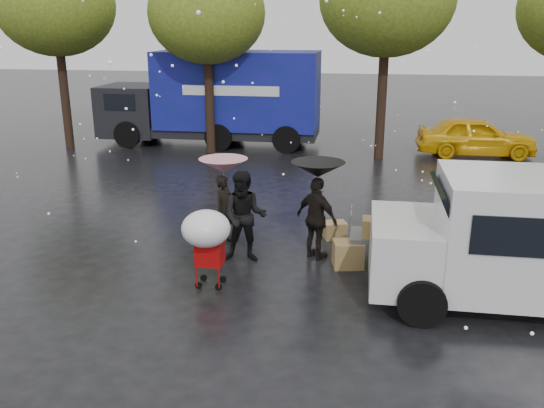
% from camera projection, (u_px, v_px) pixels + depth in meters
% --- Properties ---
extents(ground, '(90.00, 90.00, 0.00)m').
position_uv_depth(ground, '(254.00, 269.00, 11.00)').
color(ground, black).
rests_on(ground, ground).
extents(person_pink, '(0.55, 0.64, 1.48)m').
position_uv_depth(person_pink, '(225.00, 210.00, 12.07)').
color(person_pink, black).
rests_on(person_pink, ground).
extents(person_middle, '(0.93, 0.75, 1.81)m').
position_uv_depth(person_middle, '(245.00, 217.00, 11.12)').
color(person_middle, black).
rests_on(person_middle, ground).
extents(person_black, '(1.03, 0.89, 1.66)m').
position_uv_depth(person_black, '(317.00, 218.00, 11.26)').
color(person_black, black).
rests_on(person_black, ground).
extents(umbrella_pink, '(1.01, 1.01, 1.84)m').
position_uv_depth(umbrella_pink, '(223.00, 166.00, 11.78)').
color(umbrella_pink, '#4C4C4C').
rests_on(umbrella_pink, ground).
extents(umbrella_black, '(1.04, 1.04, 1.97)m').
position_uv_depth(umbrella_black, '(318.00, 170.00, 10.97)').
color(umbrella_black, '#4C4C4C').
rests_on(umbrella_black, ground).
extents(vendor_cart, '(1.52, 0.80, 1.27)m').
position_uv_depth(vendor_cart, '(394.00, 229.00, 11.01)').
color(vendor_cart, slate).
rests_on(vendor_cart, ground).
extents(shopping_cart, '(0.84, 0.84, 1.46)m').
position_uv_depth(shopping_cart, '(207.00, 233.00, 9.83)').
color(shopping_cart, '#B80A0A').
rests_on(shopping_cart, ground).
extents(white_van, '(4.91, 2.18, 2.20)m').
position_uv_depth(white_van, '(536.00, 240.00, 9.24)').
color(white_van, white).
rests_on(white_van, ground).
extents(blue_truck, '(8.30, 2.60, 3.50)m').
position_uv_depth(blue_truck, '(217.00, 98.00, 21.74)').
color(blue_truck, navy).
rests_on(blue_truck, ground).
extents(box_ground_near, '(0.64, 0.56, 0.51)m').
position_uv_depth(box_ground_near, '(348.00, 254.00, 11.02)').
color(box_ground_near, olive).
rests_on(box_ground_near, ground).
extents(box_ground_far, '(0.56, 0.50, 0.37)m').
position_uv_depth(box_ground_far, '(335.00, 230.00, 12.51)').
color(box_ground_far, olive).
rests_on(box_ground_far, ground).
extents(yellow_taxi, '(4.09, 1.75, 1.38)m').
position_uv_depth(yellow_taxi, '(476.00, 136.00, 20.16)').
color(yellow_taxi, '#ECB00C').
rests_on(yellow_taxi, ground).
extents(tree_row, '(21.60, 4.40, 7.12)m').
position_uv_depth(tree_row, '(296.00, 6.00, 18.97)').
color(tree_row, black).
rests_on(tree_row, ground).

